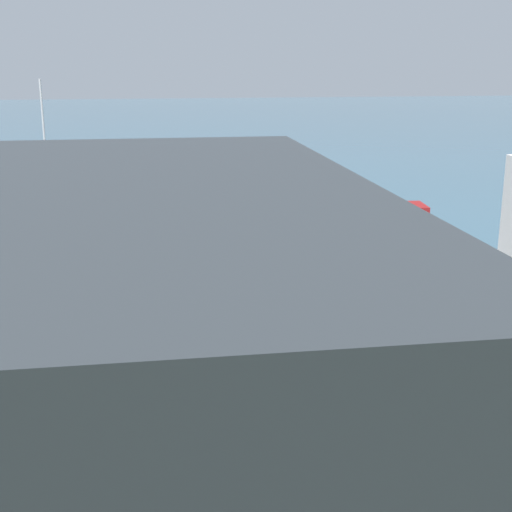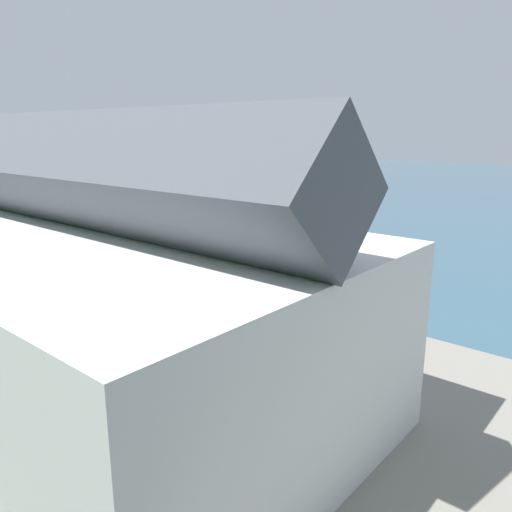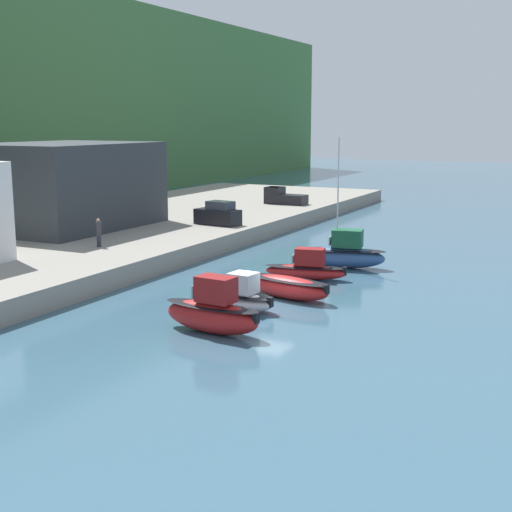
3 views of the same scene
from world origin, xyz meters
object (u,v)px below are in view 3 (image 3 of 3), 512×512
(moored_boat_2, at_px, (287,287))
(person_on_quay, at_px, (99,232))
(parked_car_1, at_px, (218,215))
(moored_boat_3, at_px, (307,268))
(moored_boat_1, at_px, (241,297))
(pickup_truck_0, at_px, (282,197))
(moored_boat_4, at_px, (344,253))
(moored_boat_0, at_px, (213,312))

(moored_boat_2, height_order, person_on_quay, person_on_quay)
(parked_car_1, bearing_deg, moored_boat_3, -123.29)
(moored_boat_3, height_order, person_on_quay, person_on_quay)
(moored_boat_1, bearing_deg, parked_car_1, 37.11)
(parked_car_1, xyz_separation_m, pickup_truck_0, (17.72, 1.59, -0.10))
(moored_boat_3, xyz_separation_m, moored_boat_4, (4.88, -0.93, 0.31))
(moored_boat_0, bearing_deg, pickup_truck_0, 24.82)
(person_on_quay, bearing_deg, parked_car_1, -9.28)
(pickup_truck_0, bearing_deg, moored_boat_0, -158.49)
(moored_boat_1, distance_m, parked_car_1, 24.71)
(moored_boat_3, relative_size, pickup_truck_0, 1.24)
(moored_boat_2, distance_m, moored_boat_4, 10.35)
(moored_boat_1, xyz_separation_m, moored_boat_4, (14.13, -1.20, 0.29))
(moored_boat_2, relative_size, moored_boat_4, 0.67)
(moored_boat_0, distance_m, moored_boat_2, 8.38)
(moored_boat_0, height_order, moored_boat_1, moored_boat_0)
(moored_boat_4, bearing_deg, moored_boat_1, 164.28)
(moored_boat_2, height_order, pickup_truck_0, pickup_truck_0)
(moored_boat_2, xyz_separation_m, moored_boat_3, (5.47, 0.95, 0.03))
(parked_car_1, distance_m, person_on_quay, 14.29)
(moored_boat_3, xyz_separation_m, person_on_quay, (-2.50, 15.75, 1.77))
(moored_boat_3, relative_size, person_on_quay, 2.76)
(moored_boat_2, relative_size, parked_car_1, 1.45)
(person_on_quay, bearing_deg, moored_boat_4, -66.11)
(moored_boat_4, distance_m, parked_car_1, 15.92)
(person_on_quay, bearing_deg, moored_boat_0, -124.89)
(moored_boat_4, bearing_deg, moored_boat_0, 167.77)
(moored_boat_0, height_order, pickup_truck_0, pickup_truck_0)
(moored_boat_0, relative_size, pickup_truck_0, 1.20)
(moored_boat_1, bearing_deg, moored_boat_0, -165.81)
(moored_boat_0, distance_m, moored_boat_3, 13.84)
(moored_boat_4, distance_m, pickup_truck_0, 29.22)
(pickup_truck_0, relative_size, person_on_quay, 2.23)
(moored_boat_3, bearing_deg, moored_boat_0, 169.72)
(moored_boat_0, distance_m, moored_boat_4, 18.71)
(moored_boat_2, height_order, moored_boat_4, moored_boat_4)
(moored_boat_0, height_order, moored_boat_2, moored_boat_0)
(moored_boat_2, xyz_separation_m, moored_boat_4, (10.35, 0.01, 0.34))
(moored_boat_0, relative_size, moored_boat_1, 1.31)
(pickup_truck_0, bearing_deg, parked_car_1, -173.15)
(pickup_truck_0, bearing_deg, moored_boat_3, -151.13)
(moored_boat_1, distance_m, moored_boat_4, 14.19)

